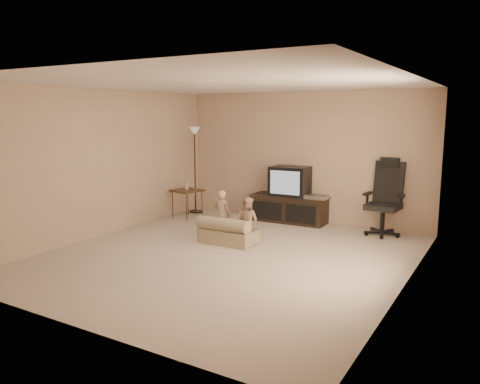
% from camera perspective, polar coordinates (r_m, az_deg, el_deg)
% --- Properties ---
extents(floor, '(5.50, 5.50, 0.00)m').
position_cam_1_polar(floor, '(6.98, -1.44, -7.78)').
color(floor, '#B6A491').
rests_on(floor, ground).
extents(room_shell, '(5.50, 5.50, 5.50)m').
position_cam_1_polar(room_shell, '(6.69, -1.49, 4.75)').
color(room_shell, silver).
rests_on(room_shell, floor).
extents(tv_stand, '(1.53, 0.60, 1.08)m').
position_cam_1_polar(tv_stand, '(9.08, 6.09, -0.86)').
color(tv_stand, black).
rests_on(tv_stand, floor).
extents(office_chair, '(0.67, 0.70, 1.33)m').
position_cam_1_polar(office_chair, '(8.45, 17.22, -1.82)').
color(office_chair, black).
rests_on(office_chair, floor).
extents(side_table, '(0.61, 0.61, 0.78)m').
position_cam_1_polar(side_table, '(9.41, -6.47, 0.17)').
color(side_table, brown).
rests_on(side_table, floor).
extents(floor_lamp, '(0.28, 0.28, 1.81)m').
position_cam_1_polar(floor_lamp, '(9.86, -5.54, 5.05)').
color(floor_lamp, black).
rests_on(floor_lamp, floor).
extents(child_sofa, '(0.91, 0.52, 0.45)m').
position_cam_1_polar(child_sofa, '(7.57, -1.60, -4.97)').
color(child_sofa, tan).
rests_on(child_sofa, floor).
extents(toddler_left, '(0.31, 0.23, 0.84)m').
position_cam_1_polar(toddler_left, '(7.77, -2.21, -2.79)').
color(toddler_left, tan).
rests_on(toddler_left, floor).
extents(toddler_right, '(0.40, 0.25, 0.78)m').
position_cam_1_polar(toddler_right, '(7.46, 0.91, -3.55)').
color(toddler_right, tan).
rests_on(toddler_right, floor).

